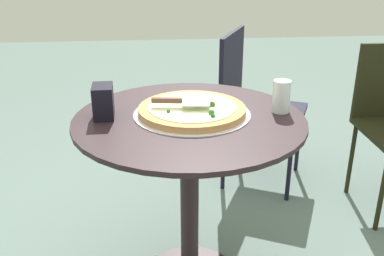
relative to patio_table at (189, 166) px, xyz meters
name	(u,v)px	position (x,y,z in m)	size (l,w,h in m)	color
patio_table	(189,166)	(0.00, 0.00, 0.00)	(0.84, 0.84, 0.75)	black
pizza_on_tray	(192,110)	(-0.01, -0.03, 0.21)	(0.43, 0.43, 0.05)	silver
pizza_server	(181,101)	(0.03, -0.02, 0.25)	(0.21, 0.09, 0.02)	silver
drinking_cup	(281,96)	(-0.34, -0.03, 0.26)	(0.06, 0.06, 0.12)	silver
napkin_dispenser	(103,101)	(0.30, -0.03, 0.26)	(0.11, 0.07, 0.12)	black
patio_chair_near	(251,99)	(-0.43, -0.87, -0.05)	(0.57, 0.57, 0.87)	black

